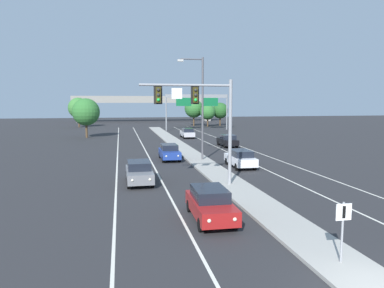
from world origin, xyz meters
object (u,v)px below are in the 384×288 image
at_px(highway_sign_gantry, 197,101).
at_px(overhead_signal_mast, 202,110).
at_px(car_oncoming_grey, 139,172).
at_px(car_oncoming_blue, 169,152).
at_px(street_lamp_median, 200,103).
at_px(median_sign_post, 343,223).
at_px(car_oncoming_red, 210,204).
at_px(tree_far_right_c, 194,108).
at_px(tree_far_right_a, 208,112).
at_px(car_receding_silver, 187,133).
at_px(tree_far_left_b, 78,108).
at_px(car_receding_black, 228,140).
at_px(car_receding_white, 240,158).
at_px(tree_far_left_a, 86,112).
at_px(tree_far_right_b, 220,111).

bearing_deg(highway_sign_gantry, overhead_signal_mast, -101.86).
relative_size(car_oncoming_grey, car_oncoming_blue, 1.00).
bearing_deg(street_lamp_median, car_oncoming_blue, 157.28).
distance_m(median_sign_post, street_lamp_median, 23.80).
relative_size(car_oncoming_red, car_oncoming_blue, 1.00).
bearing_deg(tree_far_right_c, car_oncoming_grey, -105.31).
bearing_deg(overhead_signal_mast, tree_far_right_a, 75.71).
height_order(car_receding_silver, tree_far_left_b, tree_far_left_b).
xyz_separation_m(overhead_signal_mast, tree_far_right_a, (15.23, 59.80, -1.80)).
relative_size(car_receding_black, tree_far_right_a, 0.84).
xyz_separation_m(car_oncoming_red, tree_far_left_b, (-13.74, 69.91, 3.69)).
bearing_deg(tree_far_right_c, car_receding_white, -97.46).
height_order(street_lamp_median, car_receding_silver, street_lamp_median).
distance_m(overhead_signal_mast, tree_far_left_a, 39.04).
xyz_separation_m(overhead_signal_mast, tree_far_left_b, (-14.87, 63.25, -0.77)).
bearing_deg(tree_far_right_c, car_oncoming_blue, -104.44).
bearing_deg(tree_far_right_a, median_sign_post, -100.23).
xyz_separation_m(median_sign_post, car_receding_white, (2.92, 19.27, -0.77)).
xyz_separation_m(car_receding_silver, tree_far_right_c, (7.11, 29.11, 3.49)).
relative_size(car_oncoming_grey, tree_far_left_a, 0.69).
bearing_deg(car_oncoming_grey, tree_far_left_a, 100.80).
bearing_deg(tree_far_right_a, car_receding_white, -100.81).
height_order(median_sign_post, tree_far_right_a, tree_far_right_a).
height_order(highway_sign_gantry, tree_far_right_c, highway_sign_gantry).
distance_m(median_sign_post, car_receding_white, 19.51).
bearing_deg(car_oncoming_grey, median_sign_post, -66.58).
height_order(car_receding_black, tree_far_right_b, tree_far_right_b).
height_order(median_sign_post, car_receding_white, median_sign_post).
bearing_deg(car_receding_silver, highway_sign_gantry, 72.20).
distance_m(street_lamp_median, tree_far_right_b, 54.38).
relative_size(tree_far_right_c, tree_far_left_a, 1.02).
distance_m(overhead_signal_mast, tree_far_right_c, 64.09).
height_order(car_oncoming_grey, highway_sign_gantry, highway_sign_gantry).
bearing_deg(tree_far_left_a, car_oncoming_red, -77.50).
xyz_separation_m(car_oncoming_grey, car_receding_white, (9.28, 4.59, 0.00)).
height_order(tree_far_right_a, tree_far_right_c, tree_far_right_c).
bearing_deg(tree_far_left_a, tree_far_right_c, 47.39).
xyz_separation_m(overhead_signal_mast, car_oncoming_red, (-1.13, -6.66, -4.47)).
height_order(median_sign_post, tree_far_left_b, tree_far_left_b).
xyz_separation_m(street_lamp_median, car_oncoming_blue, (-2.94, 1.23, -4.97)).
relative_size(car_receding_black, highway_sign_gantry, 0.34).
bearing_deg(tree_far_left_b, tree_far_right_c, -0.80).
relative_size(street_lamp_median, tree_far_right_c, 1.52).
height_order(street_lamp_median, car_oncoming_blue, street_lamp_median).
bearing_deg(car_receding_white, car_receding_black, 77.28).
relative_size(car_oncoming_grey, tree_far_right_c, 0.68).
distance_m(car_oncoming_grey, car_receding_white, 10.35).
relative_size(overhead_signal_mast, tree_far_right_a, 1.35).
height_order(tree_far_left_a, tree_far_right_b, tree_far_left_a).
distance_m(car_oncoming_grey, tree_far_right_c, 63.03).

